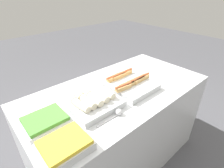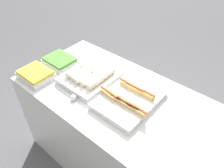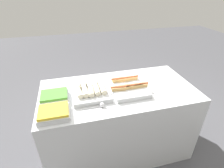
# 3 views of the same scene
# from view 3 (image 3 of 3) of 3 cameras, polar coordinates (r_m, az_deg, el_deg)

# --- Properties ---
(ground_plane) EXTENTS (12.00, 12.00, 0.00)m
(ground_plane) POSITION_cam_3_polar(r_m,az_deg,el_deg) (2.50, 1.71, -19.36)
(ground_plane) COLOR #4C4C51
(counter) EXTENTS (1.68, 0.85, 0.90)m
(counter) POSITION_cam_3_polar(r_m,az_deg,el_deg) (2.18, 1.89, -11.78)
(counter) COLOR silver
(counter) RESTS_ON ground_plane
(tray_hotdogs) EXTENTS (0.41, 0.50, 0.10)m
(tray_hotdogs) POSITION_cam_3_polar(r_m,az_deg,el_deg) (1.91, 4.98, -0.57)
(tray_hotdogs) COLOR silver
(tray_hotdogs) RESTS_ON counter
(tray_wraps) EXTENTS (0.37, 0.45, 0.10)m
(tray_wraps) POSITION_cam_3_polar(r_m,az_deg,el_deg) (1.83, -7.13, -1.97)
(tray_wraps) COLOR silver
(tray_wraps) RESTS_ON counter
(tray_side_front) EXTENTS (0.27, 0.22, 0.07)m
(tray_side_front) POSITION_cam_3_polar(r_m,az_deg,el_deg) (1.61, -18.48, -9.02)
(tray_side_front) COLOR silver
(tray_side_front) RESTS_ON counter
(tray_side_back) EXTENTS (0.27, 0.22, 0.07)m
(tray_side_back) POSITION_cam_3_polar(r_m,az_deg,el_deg) (1.82, -18.28, -3.97)
(tray_side_back) COLOR silver
(tray_side_back) RESTS_ON counter
(serving_spoon_near) EXTENTS (0.22, 0.05, 0.05)m
(serving_spoon_near) POSITION_cam_3_polar(r_m,az_deg,el_deg) (1.64, -3.74, -6.98)
(serving_spoon_near) COLOR silver
(serving_spoon_near) RESTS_ON counter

